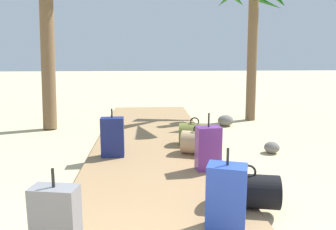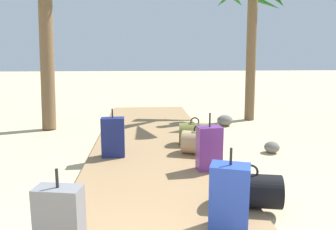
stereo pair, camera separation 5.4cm
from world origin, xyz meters
The scene contains 12 objects.
ground_plane centered at (0.00, 3.52, 0.00)m, with size 60.00×60.00×0.00m, color #CCB789.
boardwalk centered at (0.00, 4.40, 0.04)m, with size 2.08×8.79×0.08m, color #9E7A51.
suitcase_purple centered at (0.73, 3.12, 0.39)m, with size 0.35×0.25×0.81m.
suitcase_grey centered at (-0.84, 1.21, 0.37)m, with size 0.39×0.25×0.73m.
suitcase_navy centered at (-0.65, 3.83, 0.39)m, with size 0.36×0.21×0.76m.
duffel_bag_black centered at (0.93, 1.96, 0.26)m, with size 0.71×0.49×0.47m.
duffel_bag_tan centered at (0.71, 3.88, 0.27)m, with size 0.61×0.51×0.48m.
duffel_bag_olive centered at (0.74, 4.43, 0.27)m, with size 0.60×0.46×0.50m.
suitcase_blue centered at (0.59, 1.52, 0.39)m, with size 0.41×0.34×0.78m.
palm_tree_far_right centered at (2.57, 7.17, 2.88)m, with size 2.11×2.19×3.69m.
rock_right_far centered at (1.77, 6.30, 0.13)m, with size 0.35×0.38×0.26m, color slate.
rock_right_mid centered at (2.03, 4.08, 0.10)m, with size 0.26×0.26×0.20m, color slate.
Camera 2 is at (-0.18, -1.22, 1.66)m, focal length 35.15 mm.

